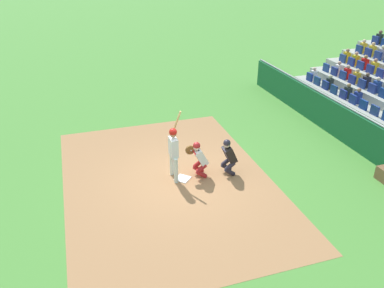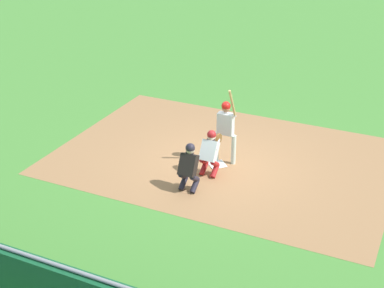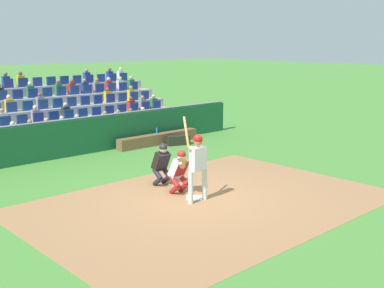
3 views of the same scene
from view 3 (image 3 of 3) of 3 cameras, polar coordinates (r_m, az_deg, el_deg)
name	(u,v)px [view 3 (image 3 of 3)]	position (r m, az deg, el deg)	size (l,w,h in m)	color
ground_plane	(194,198)	(13.22, 0.26, -6.34)	(160.00, 160.00, 0.00)	#498836
infield_dirt_patch	(207,202)	(12.88, 1.79, -6.82)	(9.22, 6.47, 0.01)	#A2714A
home_plate_marker	(194,198)	(13.22, 0.26, -6.27)	(0.44, 0.44, 0.02)	white
batter_at_plate	(197,160)	(12.65, 0.64, -1.89)	(0.64, 0.47, 2.25)	silver
catcher_crouching	(180,169)	(13.40, -1.46, -2.94)	(0.46, 0.71, 1.27)	#A91E21
home_plate_umpire	(162,162)	(14.22, -3.53, -2.13)	(0.46, 0.46, 1.28)	#27222F
dugout_wall	(69,138)	(18.41, -14.19, 0.66)	(16.08, 0.24, 1.40)	#165630
dugout_bench	(159,139)	(20.09, -3.92, 0.59)	(3.90, 0.40, 0.44)	brown
water_bottle_on_bench	(157,131)	(20.10, -4.14, 1.57)	(0.07, 0.07, 0.24)	#207AC8
equipment_duffel_bag	(178,140)	(19.95, -1.63, 0.43)	(0.94, 0.36, 0.38)	black
bleacher_stand	(13,120)	(22.66, -20.09, 2.66)	(15.10, 4.70, 2.79)	#9EA198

